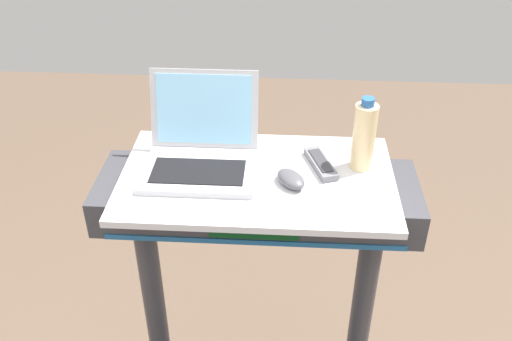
{
  "coord_description": "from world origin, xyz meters",
  "views": [
    {
      "loc": [
        0.08,
        -0.59,
        2.09
      ],
      "look_at": [
        0.0,
        0.65,
        1.26
      ],
      "focal_mm": 39.74,
      "sensor_mm": 36.0,
      "label": 1
    }
  ],
  "objects_px": {
    "water_bottle": "(364,136)",
    "tv_remote": "(321,164)",
    "laptop": "(201,150)",
    "computer_mouse": "(291,179)"
  },
  "relations": [
    {
      "from": "water_bottle",
      "to": "tv_remote",
      "type": "xyz_separation_m",
      "value": [
        -0.11,
        -0.01,
        -0.09
      ]
    },
    {
      "from": "laptop",
      "to": "tv_remote",
      "type": "relative_size",
      "value": 1.86
    },
    {
      "from": "water_bottle",
      "to": "tv_remote",
      "type": "height_order",
      "value": "water_bottle"
    },
    {
      "from": "computer_mouse",
      "to": "water_bottle",
      "type": "distance_m",
      "value": 0.23
    },
    {
      "from": "laptop",
      "to": "computer_mouse",
      "type": "height_order",
      "value": "laptop"
    },
    {
      "from": "laptop",
      "to": "water_bottle",
      "type": "distance_m",
      "value": 0.45
    },
    {
      "from": "water_bottle",
      "to": "laptop",
      "type": "bearing_deg",
      "value": -177.74
    },
    {
      "from": "water_bottle",
      "to": "computer_mouse",
      "type": "bearing_deg",
      "value": -153.2
    },
    {
      "from": "tv_remote",
      "to": "laptop",
      "type": "bearing_deg",
      "value": -178.46
    },
    {
      "from": "laptop",
      "to": "computer_mouse",
      "type": "xyz_separation_m",
      "value": [
        0.25,
        -0.08,
        -0.03
      ]
    }
  ]
}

